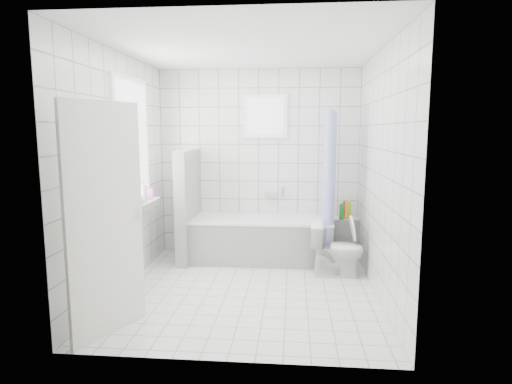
{
  "coord_description": "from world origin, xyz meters",
  "views": [
    {
      "loc": [
        0.49,
        -4.53,
        1.76
      ],
      "look_at": [
        0.06,
        0.35,
        1.05
      ],
      "focal_mm": 30.0,
      "sensor_mm": 36.0,
      "label": 1
    }
  ],
  "objects": [
    {
      "name": "sill_bottles",
      "position": [
        -1.3,
        0.35,
        1.02
      ],
      "size": [
        0.17,
        0.59,
        0.3
      ],
      "color": "silver",
      "rests_on": "window_sill"
    },
    {
      "name": "door",
      "position": [
        -1.08,
        -1.12,
        1.0
      ],
      "size": [
        0.37,
        0.74,
        2.0
      ],
      "primitive_type": "cube",
      "rotation": [
        0.0,
        0.0,
        -0.43
      ],
      "color": "silver",
      "rests_on": "ground"
    },
    {
      "name": "window_sill",
      "position": [
        -1.31,
        0.3,
        0.86
      ],
      "size": [
        0.18,
        1.02,
        0.08
      ],
      "primitive_type": "cube",
      "color": "white",
      "rests_on": "wall_left"
    },
    {
      "name": "window_left",
      "position": [
        -1.35,
        0.3,
        1.6
      ],
      "size": [
        0.01,
        0.9,
        1.4
      ],
      "primitive_type": "cube",
      "color": "white",
      "rests_on": "wall_left"
    },
    {
      "name": "wall_back",
      "position": [
        0.0,
        1.5,
        1.3
      ],
      "size": [
        2.8,
        0.02,
        2.6
      ],
      "primitive_type": "cube",
      "color": "white",
      "rests_on": "ground"
    },
    {
      "name": "wall_left",
      "position": [
        -1.4,
        0.0,
        1.3
      ],
      "size": [
        0.02,
        3.0,
        2.6
      ],
      "primitive_type": "cube",
      "color": "white",
      "rests_on": "ground"
    },
    {
      "name": "tiled_ledge",
      "position": [
        1.22,
        1.38,
        0.28
      ],
      "size": [
        0.4,
        0.24,
        0.55
      ],
      "primitive_type": "cube",
      "color": "white",
      "rests_on": "ground"
    },
    {
      "name": "ceiling",
      "position": [
        0.0,
        0.0,
        2.6
      ],
      "size": [
        3.0,
        3.0,
        0.0
      ],
      "primitive_type": "plane",
      "rotation": [
        3.14,
        0.0,
        0.0
      ],
      "color": "white",
      "rests_on": "ground"
    },
    {
      "name": "toilet",
      "position": [
        1.03,
        0.57,
        0.33
      ],
      "size": [
        0.65,
        0.39,
        0.65
      ],
      "primitive_type": "imported",
      "rotation": [
        0.0,
        0.0,
        1.53
      ],
      "color": "white",
      "rests_on": "ground"
    },
    {
      "name": "ground",
      "position": [
        0.0,
        0.0,
        0.0
      ],
      "size": [
        3.0,
        3.0,
        0.0
      ],
      "primitive_type": "plane",
      "color": "white",
      "rests_on": "ground"
    },
    {
      "name": "wall_front",
      "position": [
        0.0,
        -1.5,
        1.3
      ],
      "size": [
        2.8,
        0.02,
        2.6
      ],
      "primitive_type": "cube",
      "color": "white",
      "rests_on": "ground"
    },
    {
      "name": "curtain_rod",
      "position": [
        0.95,
        1.1,
        2.0
      ],
      "size": [
        0.02,
        0.8,
        0.02
      ],
      "primitive_type": "cylinder",
      "rotation": [
        1.57,
        0.0,
        0.0
      ],
      "color": "silver",
      "rests_on": "wall_back"
    },
    {
      "name": "partition_wall",
      "position": [
        -0.93,
        1.07,
        0.75
      ],
      "size": [
        0.15,
        0.85,
        1.5
      ],
      "primitive_type": "cube",
      "color": "white",
      "rests_on": "ground"
    },
    {
      "name": "shower_curtain",
      "position": [
        0.95,
        0.97,
        1.1
      ],
      "size": [
        0.14,
        0.48,
        1.78
      ],
      "primitive_type": null,
      "color": "#4254C2",
      "rests_on": "curtain_rod"
    },
    {
      "name": "bathtub",
      "position": [
        0.07,
        1.12,
        0.29
      ],
      "size": [
        1.87,
        0.77,
        0.58
      ],
      "color": "white",
      "rests_on": "ground"
    },
    {
      "name": "wall_right",
      "position": [
        1.4,
        0.0,
        1.3
      ],
      "size": [
        0.02,
        3.0,
        2.6
      ],
      "primitive_type": "cube",
      "color": "white",
      "rests_on": "ground"
    },
    {
      "name": "tub_faucet",
      "position": [
        0.17,
        1.46,
        0.85
      ],
      "size": [
        0.18,
        0.06,
        0.06
      ],
      "primitive_type": "cube",
      "color": "silver",
      "rests_on": "wall_back"
    },
    {
      "name": "window_back",
      "position": [
        0.1,
        1.46,
        1.95
      ],
      "size": [
        0.5,
        0.01,
        0.5
      ],
      "primitive_type": "cube",
      "color": "white",
      "rests_on": "wall_back"
    },
    {
      "name": "ledge_bottles",
      "position": [
        1.2,
        1.33,
        0.67
      ],
      "size": [
        0.16,
        0.17,
        0.25
      ],
      "color": "#178A28",
      "rests_on": "tiled_ledge"
    }
  ]
}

